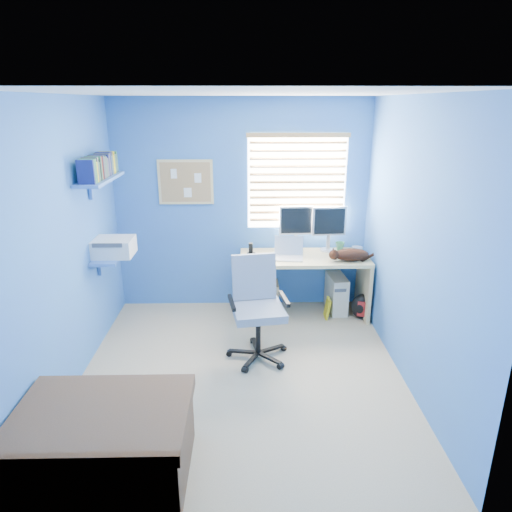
{
  "coord_description": "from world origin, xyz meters",
  "views": [
    {
      "loc": [
        0.06,
        -3.74,
        2.43
      ],
      "look_at": [
        0.15,
        0.65,
        0.95
      ],
      "focal_mm": 32.0,
      "sensor_mm": 36.0,
      "label": 1
    }
  ],
  "objects_px": {
    "desk": "(303,286)",
    "tower_pc": "(336,293)",
    "laptop": "(288,249)",
    "office_chair": "(257,321)",
    "cat": "(351,255)"
  },
  "relations": [
    {
      "from": "desk",
      "to": "cat",
      "type": "distance_m",
      "value": 0.69
    },
    {
      "from": "desk",
      "to": "tower_pc",
      "type": "height_order",
      "value": "desk"
    },
    {
      "from": "laptop",
      "to": "office_chair",
      "type": "xyz_separation_m",
      "value": [
        -0.37,
        -0.85,
        -0.47
      ]
    },
    {
      "from": "office_chair",
      "to": "cat",
      "type": "bearing_deg",
      "value": 35.29
    },
    {
      "from": "cat",
      "to": "desk",
      "type": "bearing_deg",
      "value": 153.53
    },
    {
      "from": "tower_pc",
      "to": "desk",
      "type": "bearing_deg",
      "value": -170.51
    },
    {
      "from": "desk",
      "to": "tower_pc",
      "type": "xyz_separation_m",
      "value": [
        0.42,
        0.1,
        -0.14
      ]
    },
    {
      "from": "desk",
      "to": "office_chair",
      "type": "relative_size",
      "value": 1.46
    },
    {
      "from": "cat",
      "to": "office_chair",
      "type": "height_order",
      "value": "office_chair"
    },
    {
      "from": "desk",
      "to": "laptop",
      "type": "bearing_deg",
      "value": -157.17
    },
    {
      "from": "tower_pc",
      "to": "laptop",
      "type": "bearing_deg",
      "value": -167.57
    },
    {
      "from": "cat",
      "to": "laptop",
      "type": "bearing_deg",
      "value": 164.73
    },
    {
      "from": "laptop",
      "to": "cat",
      "type": "relative_size",
      "value": 0.84
    },
    {
      "from": "cat",
      "to": "office_chair",
      "type": "relative_size",
      "value": 0.39
    },
    {
      "from": "laptop",
      "to": "tower_pc",
      "type": "xyz_separation_m",
      "value": [
        0.61,
        0.18,
        -0.62
      ]
    }
  ]
}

